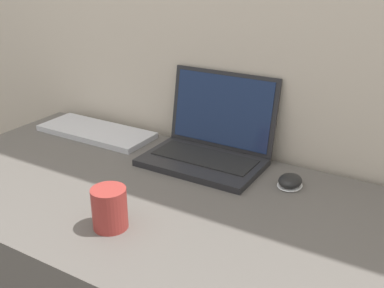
# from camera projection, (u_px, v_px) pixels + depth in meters

# --- Properties ---
(laptop) EXTENTS (0.37, 0.27, 0.26)m
(laptop) POSITION_uv_depth(u_px,v_px,m) (210.00, 141.00, 1.41)
(laptop) COLOR #232326
(laptop) RESTS_ON desk
(drink_cup) EXTENTS (0.08, 0.08, 0.10)m
(drink_cup) POSITION_uv_depth(u_px,v_px,m) (110.00, 208.00, 1.06)
(drink_cup) COLOR #9E332D
(drink_cup) RESTS_ON desk
(computer_mouse) EXTENTS (0.07, 0.09, 0.03)m
(computer_mouse) POSITION_uv_depth(u_px,v_px,m) (290.00, 181.00, 1.26)
(computer_mouse) COLOR white
(computer_mouse) RESTS_ON desk
(external_keyboard) EXTENTS (0.43, 0.17, 0.02)m
(external_keyboard) POSITION_uv_depth(u_px,v_px,m) (96.00, 132.00, 1.63)
(external_keyboard) COLOR silver
(external_keyboard) RESTS_ON desk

